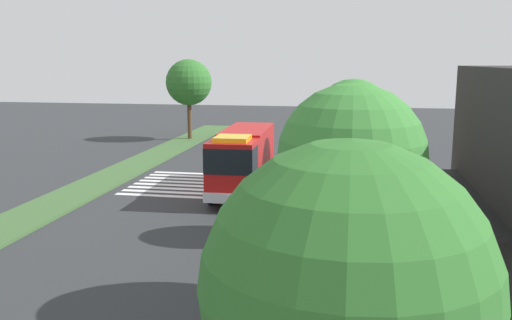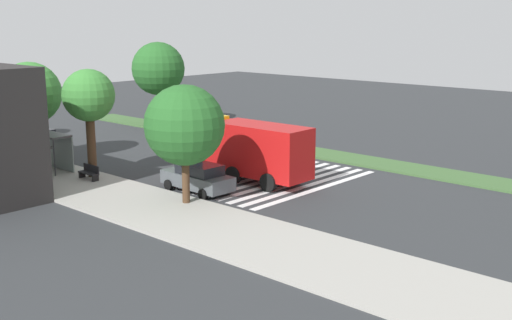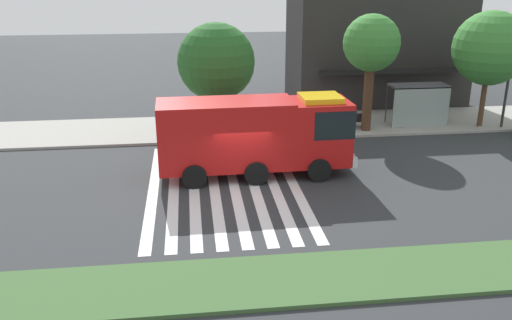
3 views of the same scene
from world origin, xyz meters
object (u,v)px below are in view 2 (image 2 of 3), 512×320
(parked_car_west, at_px, (198,177))
(sidewalk_tree_far_west, at_px, (184,125))
(median_tree_west, at_px, (158,69))
(bus_stop_shelter, at_px, (53,143))
(sidewalk_tree_center, at_px, (30,93))
(parked_car_mid, at_px, (36,139))
(bench_near_shelter, at_px, (89,172))
(street_lamp, at_px, (28,108))
(sidewalk_tree_west, at_px, (89,97))
(fire_truck, at_px, (242,147))

(parked_car_west, relative_size, sidewalk_tree_far_west, 0.73)
(sidewalk_tree_far_west, relative_size, median_tree_west, 0.83)
(bus_stop_shelter, bearing_deg, median_tree_west, -61.43)
(parked_car_west, distance_m, sidewalk_tree_center, 15.28)
(parked_car_mid, relative_size, sidewalk_tree_far_west, 0.74)
(parked_car_mid, distance_m, bus_stop_shelter, 7.92)
(bench_near_shelter, xyz_separation_m, sidewalk_tree_center, (7.72, -0.60, 4.25))
(parked_car_mid, distance_m, sidewalk_tree_center, 5.81)
(street_lamp, height_order, sidewalk_tree_center, sidewalk_tree_center)
(parked_car_mid, bearing_deg, sidewalk_tree_far_west, 170.21)
(sidewalk_tree_far_west, bearing_deg, median_tree_west, -36.41)
(parked_car_west, xyz_separation_m, street_lamp, (15.78, 1.80, 2.79))
(parked_car_west, distance_m, sidewalk_tree_west, 8.82)
(parked_car_west, bearing_deg, street_lamp, 8.26)
(parked_car_west, height_order, street_lamp, street_lamp)
(bench_near_shelter, height_order, sidewalk_tree_far_west, sidewalk_tree_far_west)
(street_lamp, bearing_deg, bus_stop_shelter, 168.32)
(bench_near_shelter, height_order, street_lamp, street_lamp)
(bench_near_shelter, distance_m, street_lamp, 9.49)
(fire_truck, distance_m, sidewalk_tree_center, 15.86)
(bus_stop_shelter, height_order, sidewalk_tree_center, sidewalk_tree_center)
(fire_truck, distance_m, sidewalk_tree_far_west, 6.79)
(parked_car_west, bearing_deg, sidewalk_tree_center, 10.33)
(sidewalk_tree_far_west, xyz_separation_m, sidewalk_tree_center, (16.02, -0.00, 0.47))
(sidewalk_tree_center, bearing_deg, bus_stop_shelter, 170.60)
(median_tree_west, bearing_deg, parked_car_mid, 96.31)
(sidewalk_tree_center, bearing_deg, parked_car_mid, -31.38)
(fire_truck, height_order, parked_car_west, fire_truck)
(fire_truck, bearing_deg, sidewalk_tree_west, 39.49)
(parked_car_mid, distance_m, sidewalk_tree_west, 11.84)
(bench_near_shelter, height_order, sidewalk_tree_west, sidewalk_tree_west)
(parked_car_mid, bearing_deg, bus_stop_shelter, 155.59)
(sidewalk_tree_far_west, height_order, sidewalk_tree_west, sidewalk_tree_west)
(street_lamp, height_order, sidewalk_tree_west, sidewalk_tree_west)
(fire_truck, distance_m, bus_stop_shelter, 12.61)
(parked_car_mid, bearing_deg, sidewalk_tree_center, 145.23)
(sidewalk_tree_west, bearing_deg, bench_near_shelter, 131.51)
(parked_car_west, relative_size, bench_near_shelter, 2.93)
(fire_truck, bearing_deg, street_lamp, 19.06)
(parked_car_mid, bearing_deg, median_tree_west, -87.08)
(sidewalk_tree_center, xyz_separation_m, median_tree_west, (5.09, -15.56, 0.56))
(bench_near_shelter, bearing_deg, sidewalk_tree_far_west, -175.89)
(parked_car_west, relative_size, sidewalk_tree_center, 0.68)
(sidewalk_tree_far_west, relative_size, sidewalk_tree_center, 0.93)
(parked_car_mid, relative_size, sidewalk_tree_west, 0.70)
(fire_truck, height_order, bench_near_shelter, fire_truck)
(fire_truck, distance_m, sidewalk_tree_west, 9.94)
(sidewalk_tree_west, bearing_deg, sidewalk_tree_far_west, 180.00)
(bus_stop_shelter, distance_m, bench_near_shelter, 4.20)
(sidewalk_tree_center, bearing_deg, sidewalk_tree_far_west, 180.00)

